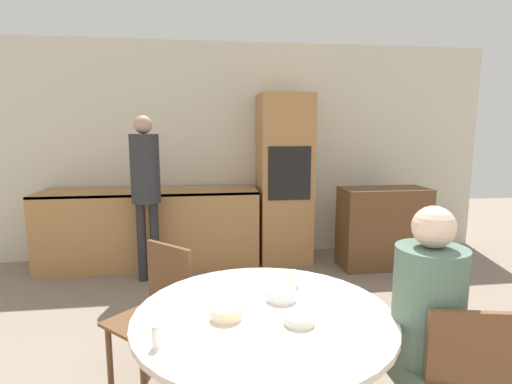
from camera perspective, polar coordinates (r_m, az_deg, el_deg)
wall_back at (r=4.98m, az=-2.33°, el=5.83°), size 6.29×0.05×2.60m
kitchen_counter at (r=4.78m, az=-14.79°, el=-4.83°), size 2.45×0.60×0.89m
oven_unit at (r=4.75m, az=4.04°, el=1.88°), size 0.60×0.59×1.97m
sideboard at (r=4.81m, az=17.68°, el=-4.87°), size 0.98×0.45×0.92m
dining_table at (r=2.01m, az=1.10°, el=-22.28°), size 1.19×1.19×0.75m
chair_near_right at (r=2.10m, az=27.21°, el=-23.16°), size 0.47×0.47×0.87m
chair_far_left at (r=2.61m, az=-13.82°, el=-15.78°), size 0.57×0.57×0.87m
person_seated at (r=2.00m, az=23.56°, el=-16.83°), size 0.31×0.37×1.26m
person_standing at (r=4.19m, az=-15.51°, el=1.80°), size 0.29×0.29×1.71m
cup at (r=2.18m, az=5.24°, el=-12.24°), size 0.06×0.06×0.08m
bowl_near at (r=1.85m, az=-4.29°, el=-16.77°), size 0.14×0.14×0.05m
bowl_centre at (r=2.03m, az=3.63°, el=-14.38°), size 0.15×0.15×0.05m
bowl_far at (r=1.82m, az=6.18°, el=-17.63°), size 0.14×0.14×0.04m
salt_shaker at (r=1.68m, az=-14.11°, el=-19.35°), size 0.03×0.03×0.09m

